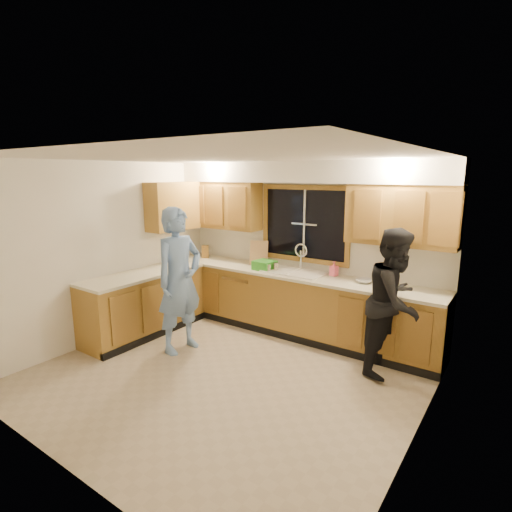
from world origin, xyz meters
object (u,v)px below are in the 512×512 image
at_px(dishwasher, 246,296).
at_px(man, 180,280).
at_px(stove, 111,314).
at_px(bowl, 364,281).
at_px(knife_block, 205,252).
at_px(soap_bottle, 334,269).
at_px(dish_crate, 265,265).
at_px(sink, 294,276).
at_px(woman, 395,302).

bearing_deg(dishwasher, man, -94.22).
relative_size(stove, bowl, 4.31).
distance_m(knife_block, soap_bottle, 2.32).
bearing_deg(man, stove, 124.15).
bearing_deg(knife_block, man, -97.05).
bearing_deg(knife_block, soap_bottle, -34.52).
bearing_deg(dish_crate, stove, -127.87).
bearing_deg(stove, sink, 45.39).
bearing_deg(sink, stove, -134.61).
relative_size(woman, dish_crate, 5.92).
relative_size(stove, soap_bottle, 4.33).
bearing_deg(dishwasher, sink, 0.99).
xyz_separation_m(woman, knife_block, (-3.32, 0.42, 0.16)).
bearing_deg(soap_bottle, sink, -163.23).
relative_size(man, dish_crate, 6.56).
height_order(man, woman, man).
distance_m(man, dish_crate, 1.36).
xyz_separation_m(sink, stove, (-1.80, -1.82, -0.41)).
height_order(sink, bowl, sink).
relative_size(man, soap_bottle, 9.22).
height_order(dishwasher, dish_crate, dish_crate).
bearing_deg(stove, knife_block, 89.07).
bearing_deg(woman, soap_bottle, 67.60).
bearing_deg(sink, woman, -13.26).
distance_m(soap_bottle, bowl, 0.50).
height_order(sink, knife_block, sink).
height_order(sink, dish_crate, sink).
bearing_deg(dishwasher, stove, -117.69).
bearing_deg(sink, dish_crate, -168.49).
distance_m(stove, knife_block, 1.97).
height_order(stove, soap_bottle, soap_bottle).
height_order(dishwasher, bowl, bowl).
bearing_deg(man, sink, -29.62).
distance_m(man, bowl, 2.42).
distance_m(dishwasher, bowl, 1.95).
xyz_separation_m(dishwasher, soap_bottle, (1.40, 0.18, 0.61)).
relative_size(sink, stove, 0.96).
relative_size(stove, dish_crate, 3.08).
xyz_separation_m(woman, soap_bottle, (-1.00, 0.53, 0.16)).
distance_m(dishwasher, man, 1.45).
bearing_deg(sink, soap_bottle, 16.77).
relative_size(dishwasher, man, 0.43).
relative_size(man, woman, 1.11).
bearing_deg(sink, bowl, 2.59).
xyz_separation_m(knife_block, dish_crate, (1.32, -0.15, -0.04)).
xyz_separation_m(dish_crate, soap_bottle, (1.00, 0.26, 0.04)).
relative_size(dishwasher, knife_block, 3.88).
bearing_deg(man, soap_bottle, -39.14).
xyz_separation_m(dishwasher, woman, (2.40, -0.35, 0.46)).
height_order(man, dish_crate, man).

